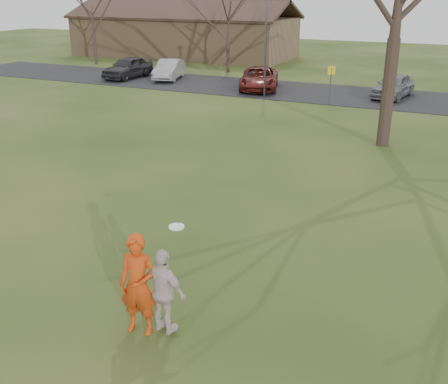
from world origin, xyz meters
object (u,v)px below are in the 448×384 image
(car_4, at_px, (393,86))
(lamp_post, at_px, (266,26))
(car_1, at_px, (169,69))
(catching_play, at_px, (164,292))
(player_defender, at_px, (138,285))
(building, at_px, (183,35))
(car_2, at_px, (259,78))
(car_0, at_px, (128,67))

(car_4, xyz_separation_m, lamp_post, (-6.88, -2.82, 3.25))
(car_1, relative_size, catching_play, 1.91)
(player_defender, xyz_separation_m, car_1, (-14.20, 25.13, -0.27))
(car_1, height_order, catching_play, catching_play)
(catching_play, xyz_separation_m, building, (-20.46, 37.53, 1.02))
(car_4, bearing_deg, catching_play, -81.36)
(lamp_post, bearing_deg, car_2, 119.04)
(car_1, height_order, car_4, car_4)
(player_defender, distance_m, car_4, 24.98)
(car_1, xyz_separation_m, building, (-5.79, 12.50, 1.22))
(car_0, bearing_deg, player_defender, -53.14)
(car_0, xyz_separation_m, car_2, (9.99, -0.18, -0.07))
(player_defender, bearing_deg, car_1, 109.45)
(car_0, height_order, catching_play, catching_play)
(car_1, height_order, car_2, car_2)
(player_defender, relative_size, car_4, 0.49)
(catching_play, relative_size, building, 0.10)
(car_4, relative_size, building, 0.19)
(player_defender, bearing_deg, catching_play, 1.83)
(player_defender, distance_m, car_0, 29.79)
(car_1, distance_m, building, 13.83)
(car_4, distance_m, catching_play, 24.86)
(catching_play, distance_m, lamp_post, 23.16)
(car_2, distance_m, building, 18.64)
(car_0, height_order, car_2, car_0)
(car_4, bearing_deg, lamp_post, -148.08)
(building, xyz_separation_m, lamp_post, (14.00, -15.50, 2.04))
(catching_play, bearing_deg, building, 118.60)
(player_defender, height_order, car_2, player_defender)
(catching_play, bearing_deg, car_0, 125.94)
(car_2, bearing_deg, car_1, 154.53)
(car_4, relative_size, catching_play, 1.88)
(car_4, xyz_separation_m, catching_play, (-0.42, -24.86, 0.19))
(player_defender, height_order, car_1, player_defender)
(catching_play, bearing_deg, player_defender, -168.16)
(car_2, xyz_separation_m, car_4, (8.03, 0.76, 0.01))
(player_defender, relative_size, catching_play, 0.92)
(car_2, relative_size, car_4, 1.21)
(car_2, relative_size, lamp_post, 0.77)
(car_1, relative_size, car_2, 0.84)
(player_defender, distance_m, catching_play, 0.49)
(lamp_post, bearing_deg, car_1, 159.92)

